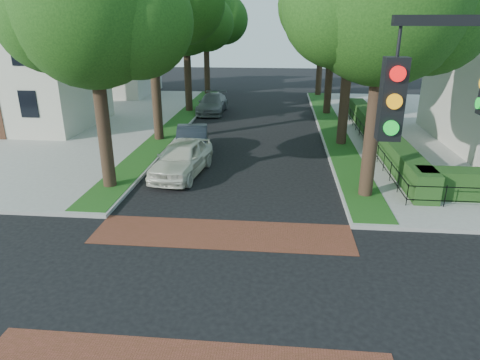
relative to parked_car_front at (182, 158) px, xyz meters
name	(u,v)px	position (x,y,z in m)	size (l,w,h in m)	color
ground	(207,288)	(2.73, -9.13, -0.84)	(120.00, 120.00, 0.00)	black
crosswalk_far	(223,234)	(2.73, -5.93, -0.83)	(9.00, 2.20, 0.01)	brown
grass_strip_ne	(332,127)	(8.13, 9.97, -0.68)	(1.60, 29.80, 0.02)	#1B4413
grass_strip_nw	(176,124)	(-2.67, 9.97, -0.68)	(1.60, 29.80, 0.02)	#1B4413
tree_right_near	(388,1)	(8.33, -1.89, 6.79)	(7.75, 6.67, 10.66)	black
tree_right_mid	(354,0)	(8.34, 6.12, 7.15)	(8.25, 7.09, 11.22)	black
tree_right_far	(334,22)	(8.33, 15.10, 6.07)	(7.25, 6.23, 9.74)	black
tree_right_back	(324,18)	(8.33, 24.10, 6.43)	(7.50, 6.45, 10.20)	black
tree_left_near	(96,12)	(-2.67, -1.90, 6.43)	(7.50, 6.45, 10.20)	black
tree_left_far	(187,19)	(-2.68, 15.09, 6.28)	(7.00, 6.02, 9.86)	black
tree_left_back	(207,16)	(-2.67, 24.11, 6.57)	(7.75, 6.66, 10.44)	black
hedge_main_road	(380,134)	(10.43, 5.87, -0.09)	(1.00, 18.00, 1.20)	#1F4317
fence_main_road	(366,137)	(9.63, 5.87, -0.24)	(0.06, 18.00, 0.90)	black
house_left_near	(19,52)	(-12.76, 8.87, 4.20)	(10.00, 9.00, 10.14)	beige
house_left_far	(103,42)	(-12.76, 22.87, 4.20)	(10.00, 9.00, 10.14)	beige
parked_car_front	(182,158)	(0.00, 0.00, 0.00)	(1.98, 4.92, 1.68)	silver
parked_car_middle	(192,141)	(-0.17, 3.32, -0.06)	(1.64, 4.70, 1.55)	black
parked_car_rear	(212,104)	(-0.87, 14.87, -0.10)	(2.07, 5.10, 1.48)	slate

